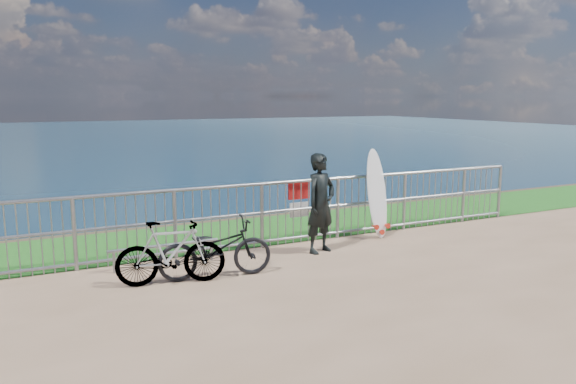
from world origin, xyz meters
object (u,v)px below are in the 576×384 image
surfboard (377,197)px  bicycle_far (171,253)px  surfer (321,203)px  bicycle_near (215,249)px

surfboard → bicycle_far: 4.19m
surfer → bicycle_far: (-2.64, -0.52, -0.38)m
surfer → bicycle_near: bearing=174.5°
surfer → bicycle_near: (-2.00, -0.52, -0.40)m
surfer → surfboard: size_ratio=1.01×
surfer → bicycle_far: bearing=171.2°
surfboard → bicycle_far: surfboard is taller
surfboard → bicycle_far: (-4.07, -0.96, -0.30)m
bicycle_near → bicycle_far: bicycle_far is taller
surfer → surfboard: 1.50m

